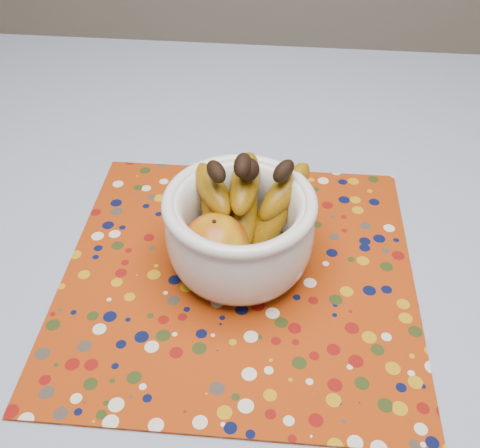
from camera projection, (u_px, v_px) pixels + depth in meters
The scene contains 4 objects.
table at pixel (259, 297), 0.83m from camera, with size 1.20×1.20×0.75m.
tablecloth at pixel (261, 258), 0.77m from camera, with size 1.32×1.32×0.01m, color slate.
placemat at pixel (239, 273), 0.74m from camera, with size 0.46×0.46×0.00m, color #8C2B07.
fruit_bowl at pixel (241, 220), 0.71m from camera, with size 0.23×0.21×0.17m.
Camera 1 is at (0.03, -0.54, 1.31)m, focal length 42.00 mm.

